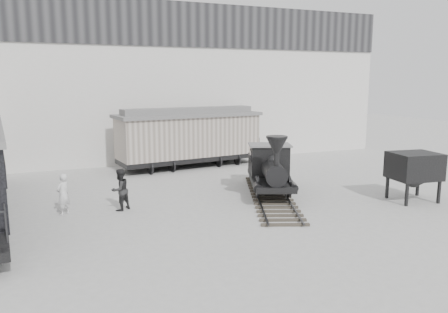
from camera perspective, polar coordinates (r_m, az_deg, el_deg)
name	(u,v)px	position (r m, az deg, el deg)	size (l,w,h in m)	color
ground	(258,218)	(18.60, 4.48, -8.00)	(90.00, 90.00, 0.00)	#9E9E9B
north_wall	(166,83)	(31.83, -7.58, 9.51)	(34.00, 2.51, 11.00)	silver
locomotive	(270,172)	(22.14, 6.04, -2.00)	(4.98, 9.07, 3.16)	#2D2722
boxcar	(189,136)	(29.10, -4.57, 2.68)	(10.00, 4.27, 3.97)	black
visitor_a	(63,194)	(19.97, -20.26, -4.66)	(0.66, 0.43, 1.80)	silver
visitor_b	(120,190)	(19.92, -13.43, -4.24)	(0.91, 0.71, 1.87)	#242424
coal_hopper	(414,170)	(22.67, 23.57, -1.58)	(2.34, 2.00, 2.34)	black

